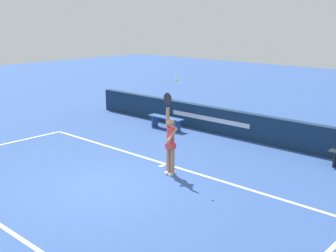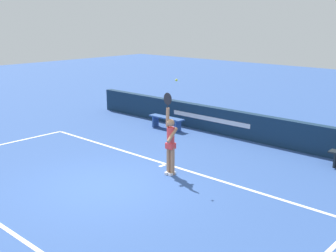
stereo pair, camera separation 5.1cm
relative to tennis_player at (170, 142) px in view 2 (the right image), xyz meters
The scene contains 6 objects.
ground_plane 2.11m from the tennis_player, 110.39° to the right, with size 60.00×60.00×0.00m, color #2F4F91.
court_lines 2.36m from the tennis_player, 107.72° to the right, with size 11.30×5.33×0.00m.
back_wall 4.60m from the tennis_player, 98.27° to the left, with size 14.90×0.30×0.97m.
tennis_player is the anchor object (origin of this frame).
tennis_ball 1.74m from the tennis_player, ahead, with size 0.07×0.07×0.07m.
courtside_bench_far 5.05m from the tennis_player, 134.12° to the left, with size 1.58×0.37×0.49m.
Camera 2 is at (8.23, -6.56, 4.26)m, focal length 45.51 mm.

